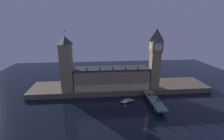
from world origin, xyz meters
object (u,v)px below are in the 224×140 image
object	(u,v)px
pedestrian_near_rail	(156,106)
boat_upstream	(127,101)
street_lamp_mid	(160,96)
car_northbound_lead	(149,95)
victoria_tower	(66,64)
clock_tower	(155,57)
pedestrian_far_rail	(146,93)
car_northbound_trail	(155,103)
street_lamp_near	(155,103)
pedestrian_mid_walk	(158,98)
car_southbound_trail	(153,95)
car_southbound_lead	(158,100)

from	to	relation	value
pedestrian_near_rail	boat_upstream	size ratio (longest dim) A/B	0.11
street_lamp_mid	boat_upstream	bearing A→B (deg)	166.65
car_northbound_lead	street_lamp_mid	distance (m)	13.11
victoria_tower	car_northbound_lead	bearing A→B (deg)	-14.07
clock_tower	pedestrian_near_rail	size ratio (longest dim) A/B	38.36
pedestrian_far_rail	boat_upstream	xyz separation A→B (m)	(-22.47, -7.12, -5.64)
clock_tower	car_northbound_trail	xyz separation A→B (m)	(-11.57, -40.48, -37.44)
pedestrian_far_rail	clock_tower	bearing A→B (deg)	50.95
street_lamp_near	victoria_tower	bearing A→B (deg)	151.42
street_lamp_mid	victoria_tower	bearing A→B (deg)	161.30
pedestrian_mid_walk	street_lamp_mid	size ratio (longest dim) A/B	0.25
car_northbound_lead	car_northbound_trail	xyz separation A→B (m)	(-0.00, -19.09, -0.10)
clock_tower	car_northbound_lead	world-z (taller)	clock_tower
car_northbound_trail	pedestrian_near_rail	size ratio (longest dim) A/B	2.23
clock_tower	pedestrian_near_rail	xyz separation A→B (m)	(-13.85, -47.63, -37.07)
car_southbound_trail	street_lamp_mid	size ratio (longest dim) A/B	0.59
car_southbound_lead	boat_upstream	distance (m)	31.51
car_northbound_trail	boat_upstream	xyz separation A→B (m)	(-24.75, 16.29, -5.29)
clock_tower	pedestrian_mid_walk	xyz separation A→B (m)	(-4.73, -29.85, -37.20)
victoria_tower	street_lamp_mid	bearing A→B (deg)	-18.70
pedestrian_near_rail	boat_upstream	world-z (taller)	pedestrian_near_rail
car_northbound_lead	car_southbound_lead	distance (m)	13.83
car_northbound_lead	pedestrian_mid_walk	world-z (taller)	pedestrian_mid_walk
car_southbound_trail	clock_tower	bearing A→B (deg)	72.02
street_lamp_near	car_southbound_lead	bearing A→B (deg)	59.02
victoria_tower	car_southbound_lead	xyz separation A→B (m)	(94.94, -35.70, -31.03)
street_lamp_near	boat_upstream	bearing A→B (deg)	134.69
car_northbound_trail	pedestrian_mid_walk	distance (m)	12.64
car_southbound_trail	pedestrian_near_rail	size ratio (longest dim) A/B	2.07
boat_upstream	victoria_tower	bearing A→B (deg)	158.80
pedestrian_far_rail	street_lamp_near	xyz separation A→B (m)	(-0.40, -29.43, 2.92)
boat_upstream	street_lamp_near	bearing A→B (deg)	-45.31
car_northbound_trail	pedestrian_mid_walk	size ratio (longest dim) A/B	2.52
car_northbound_trail	pedestrian_near_rail	distance (m)	7.52
street_lamp_near	car_southbound_trail	bearing A→B (deg)	73.79
pedestrian_near_rail	car_northbound_lead	bearing A→B (deg)	85.03
car_northbound_lead	street_lamp_mid	world-z (taller)	street_lamp_mid
pedestrian_near_rail	street_lamp_near	world-z (taller)	street_lamp_near
car_southbound_lead	pedestrian_mid_walk	distance (m)	5.13
pedestrian_near_rail	pedestrian_far_rail	xyz separation A→B (m)	(0.00, 30.56, -0.02)
pedestrian_near_rail	street_lamp_mid	xyz separation A→B (m)	(9.52, 15.85, 3.08)
car_northbound_trail	car_southbound_trail	xyz separation A→B (m)	(4.56, 18.89, -0.01)
victoria_tower	car_northbound_lead	distance (m)	98.18
clock_tower	car_northbound_lead	xyz separation A→B (m)	(-11.57, -21.39, -37.34)
street_lamp_near	car_northbound_lead	bearing A→B (deg)	83.91
victoria_tower	car_northbound_lead	world-z (taller)	victoria_tower
victoria_tower	car_southbound_trail	world-z (taller)	victoria_tower
car_northbound_lead	car_southbound_lead	bearing A→B (deg)	-70.74
victoria_tower	car_southbound_lead	bearing A→B (deg)	-20.61
car_northbound_trail	pedestrian_near_rail	world-z (taller)	pedestrian_near_rail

